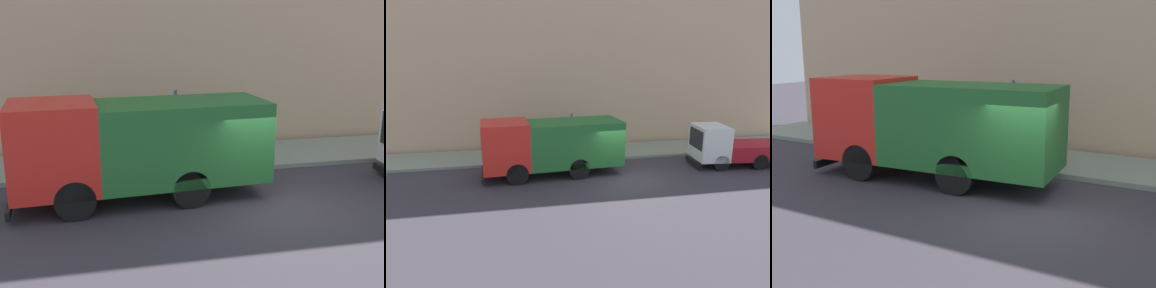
{
  "view_description": "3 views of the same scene",
  "coord_description": "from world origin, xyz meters",
  "views": [
    {
      "loc": [
        -11.89,
        4.79,
        5.05
      ],
      "look_at": [
        0.66,
        2.04,
        1.72
      ],
      "focal_mm": 43.51,
      "sensor_mm": 36.0,
      "label": 1
    },
    {
      "loc": [
        -16.59,
        5.49,
        6.36
      ],
      "look_at": [
        1.59,
        1.97,
        1.5
      ],
      "focal_mm": 32.52,
      "sensor_mm": 36.0,
      "label": 2
    },
    {
      "loc": [
        -9.98,
        -3.79,
        3.85
      ],
      "look_at": [
        1.35,
        2.57,
        1.13
      ],
      "focal_mm": 42.57,
      "sensor_mm": 36.0,
      "label": 3
    }
  ],
  "objects": [
    {
      "name": "street_sign_post",
      "position": [
        3.49,
        1.98,
        1.76
      ],
      "size": [
        0.44,
        0.08,
        2.72
      ],
      "color": "#4C5156",
      "rests_on": "sidewalk"
    },
    {
      "name": "sidewalk",
      "position": [
        4.7,
        0.0,
        0.08
      ],
      "size": [
        3.4,
        30.0,
        0.16
      ],
      "primitive_type": "cube",
      "color": "gray",
      "rests_on": "ground"
    },
    {
      "name": "building_facade",
      "position": [
        6.9,
        0.0,
        6.2
      ],
      "size": [
        0.5,
        30.0,
        12.41
      ],
      "primitive_type": "cube",
      "color": "tan",
      "rests_on": "ground"
    },
    {
      "name": "large_utility_truck",
      "position": [
        1.15,
        3.49,
        1.69
      ],
      "size": [
        2.92,
        7.53,
        3.0
      ],
      "rotation": [
        0.0,
        0.0,
        0.07
      ],
      "color": "red",
      "rests_on": "ground"
    },
    {
      "name": "ground",
      "position": [
        0.0,
        0.0,
        0.0
      ],
      "size": [
        80.0,
        80.0,
        0.0
      ],
      "primitive_type": "plane",
      "color": "#36313A"
    },
    {
      "name": "small_flatbed_truck",
      "position": [
        0.76,
        -6.82,
        1.11
      ],
      "size": [
        2.6,
        5.47,
        2.39
      ],
      "rotation": [
        0.0,
        0.0,
        -0.1
      ],
      "color": "white",
      "rests_on": "ground"
    },
    {
      "name": "pedestrian_walking",
      "position": [
        3.74,
        2.46,
        1.07
      ],
      "size": [
        0.4,
        0.4,
        1.74
      ],
      "rotation": [
        0.0,
        0.0,
        4.75
      ],
      "color": "#3E2E57",
      "rests_on": "sidewalk"
    },
    {
      "name": "traffic_cone_orange",
      "position": [
        3.86,
        6.04,
        0.49
      ],
      "size": [
        0.47,
        0.47,
        0.67
      ],
      "primitive_type": "cone",
      "color": "orange",
      "rests_on": "sidewalk"
    }
  ]
}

